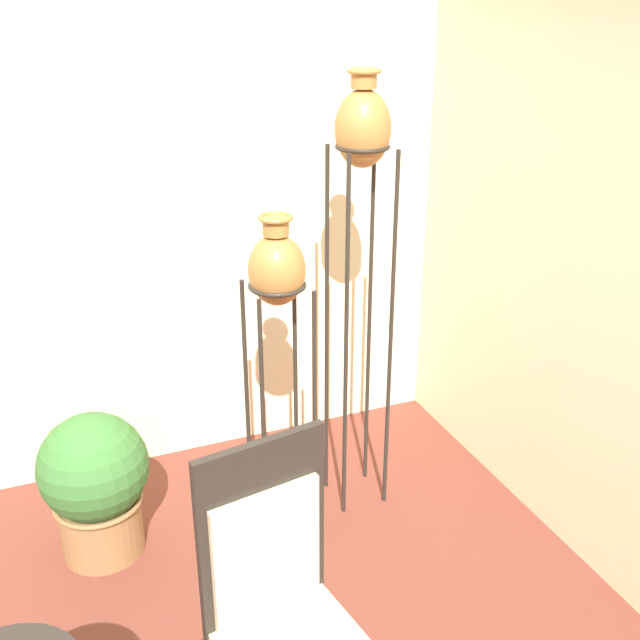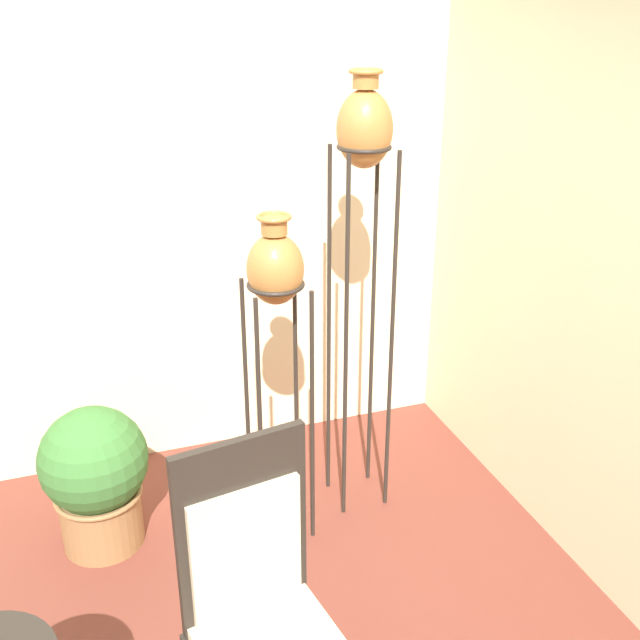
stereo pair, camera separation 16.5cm
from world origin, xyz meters
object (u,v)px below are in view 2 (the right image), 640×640
chair (263,608)px  potted_plant (96,475)px  vase_stand_tall (364,155)px  vase_stand_medium (276,281)px

chair → potted_plant: bearing=99.7°
potted_plant → chair: bearing=-70.7°
vase_stand_tall → chair: size_ratio=1.79×
vase_stand_medium → chair: size_ratio=1.33×
vase_stand_tall → potted_plant: vase_stand_tall is taller
vase_stand_medium → potted_plant: size_ratio=2.22×
vase_stand_medium → potted_plant: 1.24m
vase_stand_medium → potted_plant: bearing=168.8°
vase_stand_tall → potted_plant: (-1.27, 0.06, -1.38)m
potted_plant → vase_stand_medium: bearing=-11.2°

